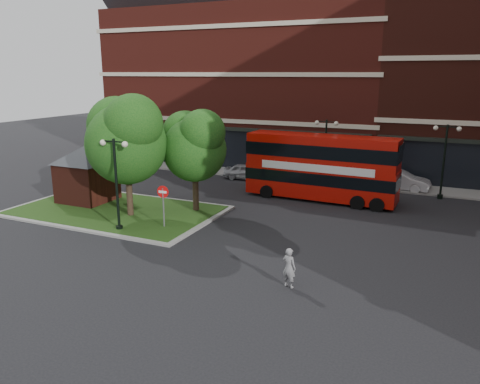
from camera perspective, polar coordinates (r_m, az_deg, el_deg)
The scene contains 15 objects.
ground at distance 23.01m, azimuth -3.92°, elevation -6.77°, with size 120.00×120.00×0.00m, color black.
pavement_far at distance 37.73m, azimuth 7.98°, elevation 1.64°, with size 44.00×3.00×0.12m, color slate.
terrace_far_left at distance 46.61m, azimuth 1.31°, elevation 12.79°, with size 26.00×12.00×14.00m, color maroon.
traffic_island at distance 29.64m, azimuth -14.90°, elevation -2.22°, with size 12.60×7.60×0.15m.
kiosk at distance 31.78m, azimuth -18.24°, elevation 2.82°, with size 6.51×6.51×3.60m.
tree_island_west at distance 27.49m, azimuth -13.79°, elevation 6.66°, with size 5.40×4.71×7.21m.
tree_island_east at distance 27.93m, azimuth -5.65°, elevation 5.98°, with size 4.46×3.90×6.29m.
lamp_island at distance 25.32m, azimuth -14.85°, elevation 1.44°, with size 1.72×0.36×5.00m.
lamp_far_left at distance 34.80m, azimuth 10.36°, elevation 5.12°, with size 1.72×0.36×5.00m.
lamp_far_right at distance 33.81m, azimuth 23.63°, elevation 3.88°, with size 1.72×0.36×5.00m.
bus at distance 31.31m, azimuth 9.85°, elevation 3.49°, with size 10.02×2.66×3.79m.
woman at distance 18.77m, azimuth 5.99°, elevation -9.16°, with size 0.60×0.39×1.64m, color gray.
car_silver at distance 37.18m, azimuth 0.81°, elevation 2.48°, with size 1.48×3.67×1.25m, color #A0A2A7.
car_white at distance 35.81m, azimuth 18.86°, elevation 1.37°, with size 1.49×4.26×1.40m, color silver.
no_entry_sign at distance 25.43m, azimuth -9.35°, elevation -0.76°, with size 0.67×0.10×2.43m.
Camera 1 is at (10.24, -18.87, 8.29)m, focal length 35.00 mm.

